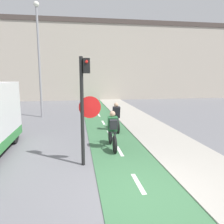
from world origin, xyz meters
The scene contains 7 objects.
ground_plane centered at (0.00, 0.00, 0.00)m, with size 120.00×120.00×0.00m, color slate.
bike_lane centered at (0.00, 0.01, 0.01)m, with size 2.10×60.00×0.02m.
building_row_background centered at (0.00, 22.75, 4.47)m, with size 60.00×5.20×8.92m.
traffic_light_pole centered at (-1.29, 1.98, 2.06)m, with size 0.67×0.26×3.34m.
street_lamp_far centered at (-3.87, 10.52, 4.46)m, with size 0.36×0.36×7.37m.
cyclist_near centered at (-0.20, 3.36, 0.71)m, with size 0.46×1.75×1.48m.
cyclist_far centered at (0.42, 6.05, 0.66)m, with size 0.46×1.72×1.46m.
Camera 1 is at (-1.52, -4.61, 2.79)m, focal length 35.00 mm.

